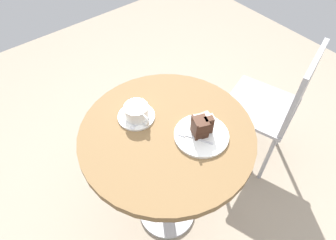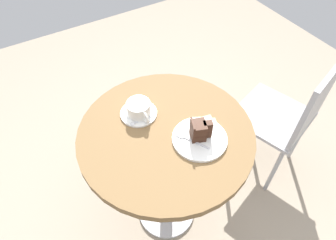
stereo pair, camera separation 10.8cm
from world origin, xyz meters
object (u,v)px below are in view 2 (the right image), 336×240
object	(u,v)px
teaspoon	(138,121)
coffee_cup	(139,108)
fork	(188,139)
napkin	(203,131)
cafe_chair	(290,114)
saucer	(139,113)
cake_slice	(200,130)
cake_plate	(200,139)

from	to	relation	value
teaspoon	coffee_cup	bearing A→B (deg)	-120.55
fork	napkin	xyz separation A→B (m)	(-0.01, 0.08, -0.01)
teaspoon	cafe_chair	distance (m)	0.87
saucer	cake_slice	bearing A→B (deg)	31.06
cake_plate	napkin	xyz separation A→B (m)	(-0.03, 0.04, -0.00)
cake_slice	napkin	size ratio (longest dim) A/B	0.52
cake_slice	fork	size ratio (longest dim) A/B	0.66
cake_plate	napkin	distance (m)	0.05
saucer	coffee_cup	size ratio (longest dim) A/B	1.16
saucer	napkin	distance (m)	0.28
coffee_cup	teaspoon	bearing A→B (deg)	-32.67
coffee_cup	saucer	bearing A→B (deg)	-176.94
cake_slice	napkin	world-z (taller)	cake_slice
saucer	cafe_chair	bearing A→B (deg)	75.04
teaspoon	saucer	bearing A→B (deg)	-115.88
fork	napkin	distance (m)	0.08
teaspoon	fork	bearing A→B (deg)	126.30
napkin	coffee_cup	bearing A→B (deg)	-139.31
teaspoon	napkin	xyz separation A→B (m)	(0.17, 0.21, -0.01)
cake_slice	napkin	xyz separation A→B (m)	(-0.02, 0.04, -0.05)
coffee_cup	cafe_chair	xyz separation A→B (m)	(0.20, 0.79, -0.29)
coffee_cup	cake_slice	xyz separation A→B (m)	(0.23, 0.14, 0.01)
cake_slice	cafe_chair	distance (m)	0.71
napkin	cafe_chair	bearing A→B (deg)	90.83
cake_slice	coffee_cup	bearing A→B (deg)	-148.24
saucer	cake_plate	distance (m)	0.29
coffee_cup	cake_plate	size ratio (longest dim) A/B	0.61
napkin	saucer	bearing A→B (deg)	-140.19
saucer	cake_plate	world-z (taller)	cake_plate
saucer	cake_slice	size ratio (longest dim) A/B	1.72
cake_plate	fork	bearing A→B (deg)	-112.06
fork	napkin	size ratio (longest dim) A/B	0.78
teaspoon	cake_plate	size ratio (longest dim) A/B	0.46
teaspoon	cake_plate	distance (m)	0.26
cake_plate	cake_slice	xyz separation A→B (m)	(-0.01, -0.00, 0.05)
cake_slice	fork	xyz separation A→B (m)	(-0.01, -0.04, -0.04)
saucer	teaspoon	size ratio (longest dim) A/B	1.56
cafe_chair	saucer	bearing A→B (deg)	-32.93
teaspoon	fork	world-z (taller)	fork
cake_slice	cafe_chair	bearing A→B (deg)	92.57
saucer	teaspoon	xyz separation A→B (m)	(0.05, -0.02, 0.01)
teaspoon	napkin	size ratio (longest dim) A/B	0.57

